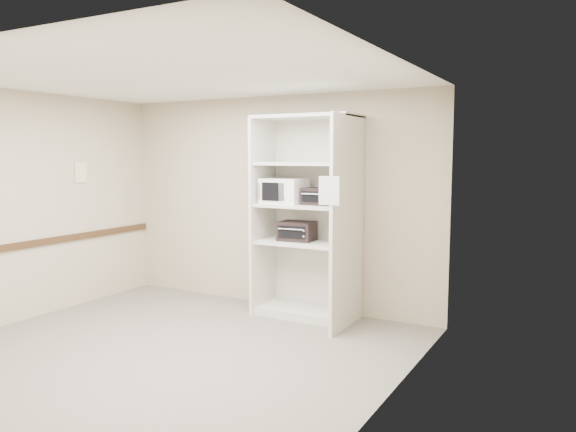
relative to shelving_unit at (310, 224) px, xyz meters
The scene contains 12 objects.
floor 2.15m from the shelving_unit, 111.36° to the right, with size 4.50×4.00×0.01m, color #646056.
ceiling 2.41m from the shelving_unit, 111.36° to the right, with size 4.50×4.00×0.01m, color white.
wall_back 0.76m from the shelving_unit, 155.96° to the left, with size 4.50×0.02×2.70m, color #BAA68F.
wall_left 3.38m from the shelving_unit, 149.71° to the right, with size 0.02×4.00×2.70m, color #BAA68F.
wall_right 2.34m from the shelving_unit, 47.07° to the right, with size 0.02×4.00×2.70m, color #BAA68F.
shelving_unit is the anchor object (origin of this frame).
microwave 0.51m from the shelving_unit, behind, with size 0.50×0.38×0.30m, color white.
toaster_oven_upper 0.36m from the shelving_unit, 16.85° to the right, with size 0.34×0.26×0.20m, color black.
toaster_oven_lower 0.20m from the shelving_unit, behind, with size 0.42×0.32×0.23m, color black.
paper_sign 0.94m from the shelving_unit, 49.64° to the right, with size 0.23×0.01×0.30m, color white.
chair_rail 3.37m from the shelving_unit, 149.52° to the right, with size 0.04×3.98×0.08m, color #392413.
wall_poster 3.09m from the shelving_unit, 163.57° to the right, with size 0.01×0.19×0.26m, color silver.
Camera 1 is at (3.64, -4.25, 1.94)m, focal length 35.00 mm.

